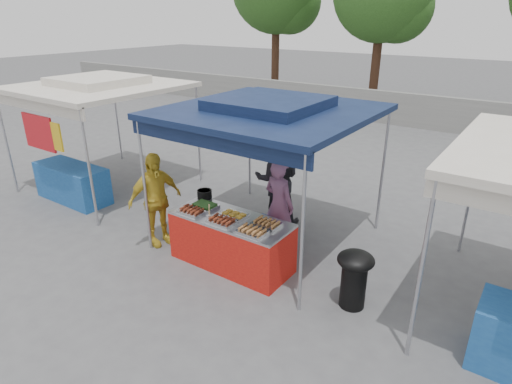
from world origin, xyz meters
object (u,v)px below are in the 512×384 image
Objects in this scene: wok_burner at (354,274)px; helper_man at (278,179)px; vendor_woman at (279,205)px; cooking_pot at (205,194)px; customer_person at (155,200)px; vendor_table at (231,241)px.

wok_burner is 0.47× the size of helper_man.
cooking_pot is at bearing 34.56° from vendor_woman.
customer_person is at bearing -141.31° from cooking_pot.
helper_man reaches higher than cooking_pot.
helper_man reaches higher than wok_burner.
helper_man is at bearing -19.76° from customer_person.
cooking_pot is (-0.85, 0.35, 0.50)m from vendor_table.
vendor_table is 7.85× the size of cooking_pot.
helper_man is (0.65, 1.36, -0.01)m from cooking_pot.
helper_man is (-0.21, 1.71, 0.49)m from vendor_table.
customer_person is at bearing 39.42° from vendor_woman.
wok_burner is 0.51× the size of customer_person.
cooking_pot reaches higher than vendor_table.
cooking_pot is 0.16× the size of vendor_woman.
vendor_table is 1.05m from cooking_pot.
vendor_table is at bearing 67.06° from helper_man.
helper_man is at bearing -47.95° from vendor_woman.
helper_man is at bearing 96.87° from vendor_table.
vendor_table is 1.10× the size of helper_man.
wok_burner is at bearing 115.03° from helper_man.
cooking_pot is 0.86m from customer_person.
cooking_pot is 0.14× the size of helper_man.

